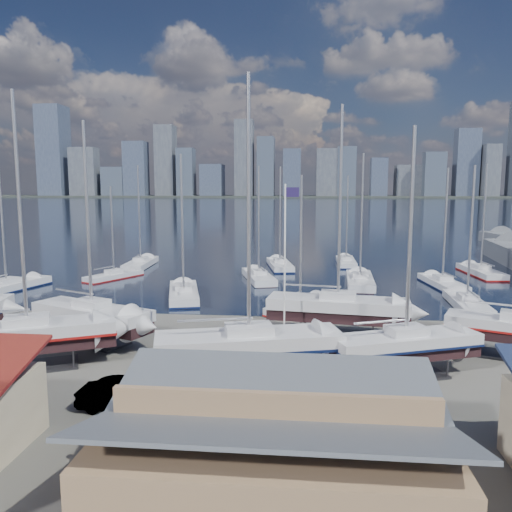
# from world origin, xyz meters

# --- Properties ---
(ground) EXTENTS (1400.00, 1400.00, 0.00)m
(ground) POSITION_xyz_m (0.00, -10.00, 0.00)
(ground) COLOR #605E59
(ground) RESTS_ON ground
(water) EXTENTS (1400.00, 600.00, 0.40)m
(water) POSITION_xyz_m (0.00, 300.00, -0.15)
(water) COLOR #1B263F
(water) RESTS_ON ground
(far_shore) EXTENTS (1400.00, 80.00, 2.20)m
(far_shore) POSITION_xyz_m (0.00, 560.00, 1.10)
(far_shore) COLOR #2D332D
(far_shore) RESTS_ON ground
(skyline) EXTENTS (639.14, 43.80, 107.69)m
(skyline) POSITION_xyz_m (-7.83, 553.76, 39.09)
(skyline) COLOR #475166
(skyline) RESTS_ON far_shore
(shed_grey) EXTENTS (12.60, 8.40, 4.17)m
(shed_grey) POSITION_xyz_m (0.00, -26.00, 2.15)
(shed_grey) COLOR #8C6B4C
(shed_grey) RESTS_ON ground
(sailboat_cradle_1) EXTENTS (10.84, 7.26, 17.04)m
(sailboat_cradle_1) POSITION_xyz_m (-16.18, -14.20, 2.12)
(sailboat_cradle_1) COLOR #2D2D33
(sailboat_cradle_1) RESTS_ON ground
(sailboat_cradle_2) EXTENTS (10.04, 6.42, 15.94)m
(sailboat_cradle_2) POSITION_xyz_m (-14.38, -8.80, 2.07)
(sailboat_cradle_2) COLOR #2D2D33
(sailboat_cradle_2) RESTS_ON ground
(sailboat_cradle_3) EXTENTS (11.33, 5.80, 17.51)m
(sailboat_cradle_3) POSITION_xyz_m (-2.14, -15.01, 2.15)
(sailboat_cradle_3) COLOR #2D2D33
(sailboat_cradle_3) RESTS_ON ground
(sailboat_cradle_4) EXTENTS (10.99, 4.41, 17.34)m
(sailboat_cradle_4) POSITION_xyz_m (3.62, -5.08, 2.14)
(sailboat_cradle_4) COLOR #2D2D33
(sailboat_cradle_4) RESTS_ON ground
(sailboat_cradle_5) EXTENTS (9.40, 5.63, 14.79)m
(sailboat_cradle_5) POSITION_xyz_m (7.11, -13.35, 2.01)
(sailboat_cradle_5) COLOR #2D2D33
(sailboat_cradle_5) RESTS_ON ground
(sailboat_moored_0) EXTENTS (5.56, 10.99, 15.83)m
(sailboat_moored_0) POSITION_xyz_m (-31.54, 7.94, 0.31)
(sailboat_moored_0) COLOR black
(sailboat_moored_0) RESTS_ON water
(sailboat_moored_1) EXTENTS (5.67, 8.21, 12.05)m
(sailboat_moored_1) POSITION_xyz_m (-22.64, 16.36, 0.31)
(sailboat_moored_1) COLOR black
(sailboat_moored_1) RESTS_ON water
(sailboat_moored_2) EXTENTS (3.35, 10.16, 15.13)m
(sailboat_moored_2) POSITION_xyz_m (-22.47, 26.11, 0.32)
(sailboat_moored_2) COLOR black
(sailboat_moored_2) RESTS_ON water
(sailboat_moored_3) EXTENTS (5.38, 10.66, 15.35)m
(sailboat_moored_3) POSITION_xyz_m (-11.36, 6.58, 0.31)
(sailboat_moored_3) COLOR black
(sailboat_moored_3) RESTS_ON water
(sailboat_moored_4) EXTENTS (5.25, 10.00, 14.54)m
(sailboat_moored_4) POSITION_xyz_m (-4.55, 16.98, 0.32)
(sailboat_moored_4) COLOR black
(sailboat_moored_4) RESTS_ON water
(sailboat_moored_5) EXTENTS (4.56, 10.31, 14.90)m
(sailboat_moored_5) POSITION_xyz_m (-2.46, 26.87, 0.31)
(sailboat_moored_5) COLOR black
(sailboat_moored_5) RESTS_ON water
(sailboat_moored_6) EXTENTS (6.56, 8.74, 13.03)m
(sailboat_moored_6) POSITION_xyz_m (0.67, 2.82, 0.31)
(sailboat_moored_6) COLOR black
(sailboat_moored_6) RESTS_ON water
(sailboat_moored_7) EXTENTS (3.60, 10.69, 15.90)m
(sailboat_moored_7) POSITION_xyz_m (7.51, 15.41, 0.32)
(sailboat_moored_7) COLOR black
(sailboat_moored_7) RESTS_ON water
(sailboat_moored_8) EXTENTS (2.65, 9.18, 13.69)m
(sailboat_moored_8) POSITION_xyz_m (7.13, 30.80, 0.31)
(sailboat_moored_8) COLOR black
(sailboat_moored_8) RESTS_ON water
(sailboat_moored_9) EXTENTS (3.10, 9.39, 13.98)m
(sailboat_moored_9) POSITION_xyz_m (16.40, 5.00, 0.32)
(sailboat_moored_9) COLOR black
(sailboat_moored_9) RESTS_ON water
(sailboat_moored_10) EXTENTS (3.73, 9.71, 14.15)m
(sailboat_moored_10) POSITION_xyz_m (16.82, 15.19, 0.31)
(sailboat_moored_10) COLOR black
(sailboat_moored_10) RESTS_ON water
(sailboat_moored_11) EXTENTS (3.56, 10.22, 15.00)m
(sailboat_moored_11) POSITION_xyz_m (23.88, 23.65, 0.31)
(sailboat_moored_11) COLOR black
(sailboat_moored_11) RESTS_ON water
(car_a) EXTENTS (2.91, 4.39, 1.39)m
(car_a) POSITION_xyz_m (-4.00, -18.54, 0.69)
(car_a) COLOR gray
(car_a) RESTS_ON ground
(car_b) EXTENTS (4.74, 1.71, 1.55)m
(car_b) POSITION_xyz_m (-8.04, -19.41, 0.78)
(car_b) COLOR gray
(car_b) RESTS_ON ground
(car_c) EXTENTS (2.68, 5.10, 1.37)m
(car_c) POSITION_xyz_m (2.94, -19.42, 0.69)
(car_c) COLOR gray
(car_c) RESTS_ON ground
(flagpole) EXTENTS (1.02, 0.12, 11.57)m
(flagpole) POSITION_xyz_m (-0.31, -7.58, 6.64)
(flagpole) COLOR white
(flagpole) RESTS_ON ground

